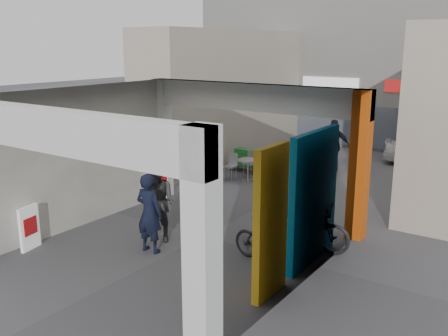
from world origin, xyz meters
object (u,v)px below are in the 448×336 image
Objects in this scene: produce_stand at (246,162)px; white_van at (434,150)px; border_collie at (198,243)px; man_back_turned at (157,202)px; man_with_dog at (149,213)px; man_crates at (334,146)px; cafe_set at (249,169)px; man_elderly at (275,207)px; bicycle_front at (304,226)px; bicycle_rear at (265,242)px.

white_van reaches higher than produce_stand.
border_collie is 0.36× the size of man_back_turned.
man_with_dog reaches higher than border_collie.
produce_stand is at bearing 100.80° from man_back_turned.
man_back_turned is (-0.26, 0.56, 0.05)m from man_with_dog.
white_van is at bearing -157.50° from man_crates.
cafe_set is 0.77× the size of man_back_turned.
man_back_turned is 1.01× the size of man_crates.
man_elderly is at bearing 88.18° from border_collie.
border_collie is 0.46× the size of man_elderly.
white_van is (3.28, 12.02, -0.28)m from man_with_dog.
man_elderly is at bearing -132.19° from man_with_dog.
border_collie is 0.38× the size of man_with_dog.
white_van reaches higher than bicycle_front.
bicycle_rear is at bearing -162.85° from man_with_dog.
white_van reaches higher than bicycle_rear.
man_elderly is at bearing 77.24° from man_crates.
border_collie is 2.40m from bicycle_front.
man_back_turned is 12.00m from white_van.
man_elderly is (1.85, 2.32, -0.16)m from man_with_dog.
produce_stand is at bearing -77.37° from man_with_dog.
man_crates is at bearing 34.81° from produce_stand.
man_elderly reaches higher than border_collie.
man_back_turned reaches higher than bicycle_front.
bicycle_rear is at bearing -59.83° from man_elderly.
man_with_dog reaches higher than bicycle_front.
border_collie is (3.11, -6.88, -0.03)m from produce_stand.
bicycle_front reaches higher than bicycle_rear.
cafe_set is at bearing -49.55° from produce_stand.
man_elderly reaches higher than produce_stand.
cafe_set is 6.81m from bicycle_rear.
man_elderly reaches higher than white_van.
man_with_dog is (-0.98, -0.45, 0.63)m from border_collie.
man_back_turned is (-1.24, 0.11, 0.68)m from border_collie.
man_back_turned is 2.73m from bicycle_rear.
man_crates reaches higher than bicycle_rear.
bicycle_rear is 0.45× the size of white_van.
bicycle_front is at bearing -7.60° from man_elderly.
cafe_set is 6.11m from man_back_turned.
man_with_dog is at bearing 116.73° from bicycle_rear.
man_crates is at bearing 52.56° from cafe_set.
cafe_set reaches higher than produce_stand.
white_van is (2.79, 2.95, -0.33)m from man_crates.
border_collie is 1.25m from man_with_dog.
man_crates is at bearing 122.99° from white_van.
man_crates is (1.96, 2.56, 0.63)m from cafe_set.
man_back_turned reaches higher than produce_stand.
man_with_dog is 0.86× the size of bicycle_front.
man_elderly is 0.41× the size of white_van.
white_van is at bearing 42.17° from produce_stand.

